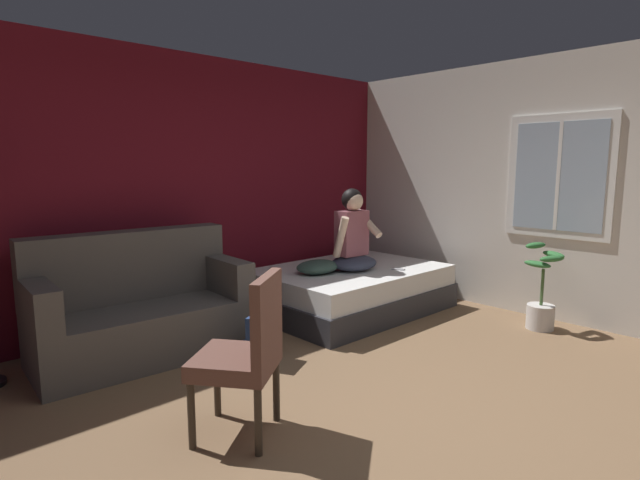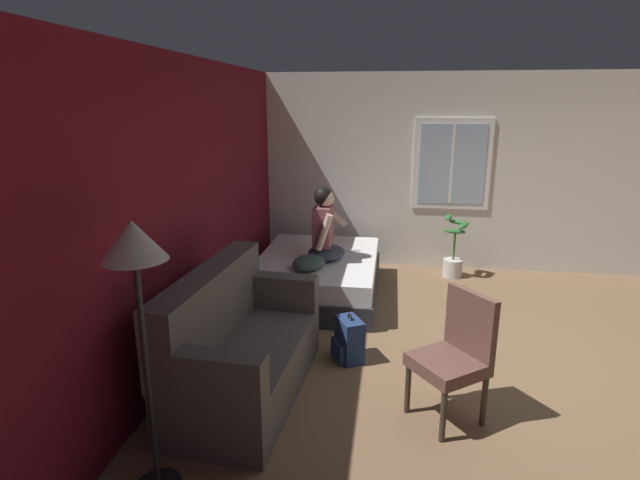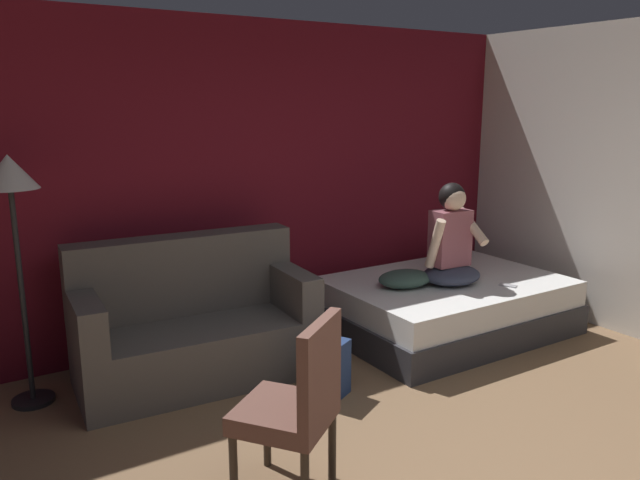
% 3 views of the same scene
% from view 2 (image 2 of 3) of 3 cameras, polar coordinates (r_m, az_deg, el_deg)
% --- Properties ---
extents(ground_plane, '(40.00, 40.00, 0.00)m').
position_cam_2_polar(ground_plane, '(4.92, 21.96, -13.62)').
color(ground_plane, brown).
extents(wall_back_accent, '(10.71, 0.16, 2.70)m').
position_cam_2_polar(wall_back_accent, '(4.68, -15.39, 3.17)').
color(wall_back_accent, maroon).
rests_on(wall_back_accent, ground).
extents(wall_side_with_window, '(0.19, 7.36, 2.70)m').
position_cam_2_polar(wall_side_with_window, '(7.28, 17.80, 7.24)').
color(wall_side_with_window, silver).
rests_on(wall_side_with_window, ground).
extents(bed, '(2.04, 1.46, 0.48)m').
position_cam_2_polar(bed, '(6.18, -0.27, -4.06)').
color(bed, '#2D2D33').
rests_on(bed, ground).
extents(couch, '(1.75, 0.93, 1.04)m').
position_cam_2_polar(couch, '(4.15, -9.30, -12.10)').
color(couch, '#514C47').
rests_on(couch, ground).
extents(side_chair, '(0.64, 0.64, 0.98)m').
position_cam_2_polar(side_chair, '(3.88, 15.22, -12.26)').
color(side_chair, '#382D23').
rests_on(side_chair, ground).
extents(person_seated, '(0.55, 0.48, 0.88)m').
position_cam_2_polar(person_seated, '(5.92, 0.57, 1.14)').
color(person_seated, '#383D51').
rests_on(person_seated, bed).
extents(backpack, '(0.35, 0.33, 0.46)m').
position_cam_2_polar(backpack, '(4.68, 3.28, -11.36)').
color(backpack, navy).
rests_on(backpack, ground).
extents(throw_pillow, '(0.51, 0.40, 0.14)m').
position_cam_2_polar(throw_pillow, '(5.65, -1.27, -2.60)').
color(throw_pillow, '#385147').
rests_on(throw_pillow, bed).
extents(cell_phone, '(0.12, 0.16, 0.01)m').
position_cam_2_polar(cell_phone, '(6.33, 3.96, -1.23)').
color(cell_phone, '#B7B7BC').
rests_on(cell_phone, bed).
extents(floor_lamp, '(0.36, 0.36, 1.70)m').
position_cam_2_polar(floor_lamp, '(2.89, -20.27, -3.12)').
color(floor_lamp, black).
rests_on(floor_lamp, ground).
extents(potted_plant, '(0.39, 0.37, 0.85)m').
position_cam_2_polar(potted_plant, '(7.00, 15.02, -1.68)').
color(potted_plant, silver).
rests_on(potted_plant, ground).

